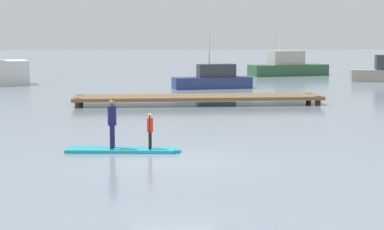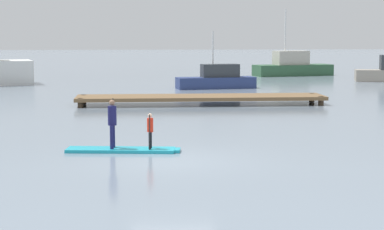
{
  "view_description": "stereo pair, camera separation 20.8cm",
  "coord_description": "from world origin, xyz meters",
  "px_view_note": "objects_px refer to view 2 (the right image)",
  "views": [
    {
      "loc": [
        -1.16,
        -18.88,
        3.7
      ],
      "look_at": [
        0.62,
        1.01,
        1.19
      ],
      "focal_mm": 62.13,
      "sensor_mm": 36.0,
      "label": 1
    },
    {
      "loc": [
        -0.95,
        -18.9,
        3.7
      ],
      "look_at": [
        0.62,
        1.01,
        1.19
      ],
      "focal_mm": 62.13,
      "sensor_mm": 36.0,
      "label": 2
    }
  ],
  "objects_px": {
    "paddleboard_near": "(123,150)",
    "paddler_adult": "(112,121)",
    "fishing_boat_green_midground": "(217,79)",
    "paddler_child_solo": "(150,129)",
    "trawler_grey_distant": "(292,67)"
  },
  "relations": [
    {
      "from": "paddleboard_near",
      "to": "paddler_adult",
      "type": "bearing_deg",
      "value": 172.08
    },
    {
      "from": "paddleboard_near",
      "to": "fishing_boat_green_midground",
      "type": "xyz_separation_m",
      "value": [
        5.6,
        22.84,
        0.54
      ]
    },
    {
      "from": "paddleboard_near",
      "to": "paddler_adult",
      "type": "height_order",
      "value": "paddler_adult"
    },
    {
      "from": "paddleboard_near",
      "to": "fishing_boat_green_midground",
      "type": "height_order",
      "value": "fishing_boat_green_midground"
    },
    {
      "from": "paddler_child_solo",
      "to": "trawler_grey_distant",
      "type": "distance_m",
      "value": 37.37
    },
    {
      "from": "fishing_boat_green_midground",
      "to": "paddler_child_solo",
      "type": "bearing_deg",
      "value": -101.72
    },
    {
      "from": "paddler_adult",
      "to": "paddler_child_solo",
      "type": "xyz_separation_m",
      "value": [
        1.17,
        -0.16,
        -0.25
      ]
    },
    {
      "from": "paddleboard_near",
      "to": "trawler_grey_distant",
      "type": "xyz_separation_m",
      "value": [
        13.47,
        35.06,
        0.72
      ]
    },
    {
      "from": "paddler_child_solo",
      "to": "trawler_grey_distant",
      "type": "xyz_separation_m",
      "value": [
        12.63,
        35.17,
        0.06
      ]
    },
    {
      "from": "paddleboard_near",
      "to": "trawler_grey_distant",
      "type": "height_order",
      "value": "trawler_grey_distant"
    },
    {
      "from": "paddler_adult",
      "to": "fishing_boat_green_midground",
      "type": "xyz_separation_m",
      "value": [
        5.93,
        22.8,
        -0.38
      ]
    },
    {
      "from": "paddleboard_near",
      "to": "fishing_boat_green_midground",
      "type": "distance_m",
      "value": 23.53
    },
    {
      "from": "paddleboard_near",
      "to": "paddler_adult",
      "type": "relative_size",
      "value": 2.32
    },
    {
      "from": "fishing_boat_green_midground",
      "to": "trawler_grey_distant",
      "type": "xyz_separation_m",
      "value": [
        7.86,
        12.22,
        0.18
      ]
    },
    {
      "from": "paddler_child_solo",
      "to": "trawler_grey_distant",
      "type": "bearing_deg",
      "value": 70.25
    }
  ]
}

